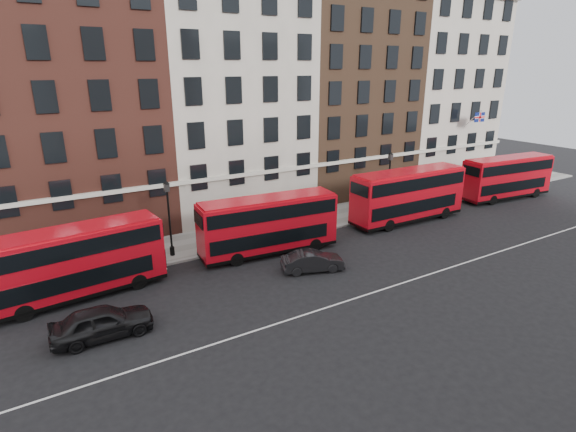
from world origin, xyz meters
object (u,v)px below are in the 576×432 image
bus_d (507,177)px  car_front (313,261)px  bus_a (72,262)px  car_rear (102,322)px  bus_c (408,194)px  bus_b (268,224)px  traffic_light (491,170)px

bus_d → car_front: 26.08m
bus_a → bus_d: bearing=-5.5°
bus_d → car_rear: 39.01m
bus_c → bus_d: bus_c is taller
bus_b → bus_c: 13.37m
bus_a → bus_c: 25.81m
bus_a → bus_b: bus_a is taller
car_front → traffic_light: 27.21m
bus_c → car_rear: bus_c is taller
bus_c → car_rear: bearing=-168.0°
bus_b → bus_c: bus_c is taller
bus_c → traffic_light: bus_c is taller
bus_b → bus_d: (26.81, 0.00, 0.05)m
bus_a → bus_d: 39.25m
bus_b → bus_c: (13.36, -0.00, 0.18)m
car_rear → traffic_light: (39.36, 7.20, 1.64)m
car_front → bus_a: bearing=92.2°
bus_c → bus_d: bearing=0.9°
traffic_light → bus_c: bearing=-170.9°
car_rear → bus_c: bearing=-77.5°
bus_d → bus_c: bearing=-174.3°
traffic_light → bus_d: bearing=-106.9°
bus_b → car_rear: bus_b is taller
bus_c → traffic_light: size_ratio=3.24×
bus_c → car_rear: (-25.23, -4.92, -1.57)m
car_front → traffic_light: bearing=-58.0°
bus_a → traffic_light: size_ratio=3.06×
bus_b → car_rear: (-11.86, -4.93, -1.39)m
bus_b → car_rear: bearing=-152.3°
bus_a → car_rear: (0.58, -4.92, -1.41)m
bus_b → traffic_light: size_ratio=3.03×
bus_c → car_rear: size_ratio=2.24×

